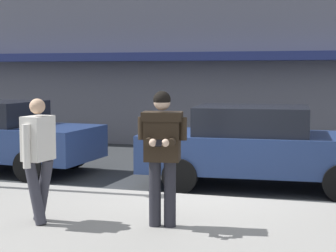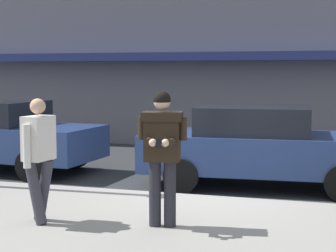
# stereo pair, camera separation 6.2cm
# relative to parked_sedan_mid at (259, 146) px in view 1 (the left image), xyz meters

# --- Properties ---
(ground_plane) EXTENTS (80.00, 80.00, 0.00)m
(ground_plane) POSITION_rel_parked_sedan_mid_xyz_m (-0.76, -1.36, -0.79)
(ground_plane) COLOR #2B2D30
(curb_paint_line) EXTENTS (28.00, 0.12, 0.01)m
(curb_paint_line) POSITION_rel_parked_sedan_mid_xyz_m (0.24, -1.31, -0.79)
(curb_paint_line) COLOR silver
(curb_paint_line) RESTS_ON ground
(parked_sedan_mid) EXTENTS (4.61, 2.16, 1.54)m
(parked_sedan_mid) POSITION_rel_parked_sedan_mid_xyz_m (0.00, 0.00, 0.00)
(parked_sedan_mid) COLOR navy
(parked_sedan_mid) RESTS_ON ground
(man_texting_on_phone) EXTENTS (0.64, 0.62, 1.81)m
(man_texting_on_phone) POSITION_rel_parked_sedan_mid_xyz_m (-0.82, -3.57, 0.46)
(man_texting_on_phone) COLOR #23232B
(man_texting_on_phone) RESTS_ON sidewalk
(pedestrian_in_light_coat) EXTENTS (0.36, 0.60, 1.70)m
(pedestrian_in_light_coat) POSITION_rel_parked_sedan_mid_xyz_m (-2.48, -3.86, 0.32)
(pedestrian_in_light_coat) COLOR #33333D
(pedestrian_in_light_coat) RESTS_ON sidewalk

